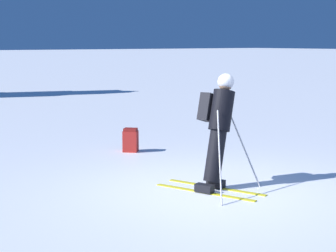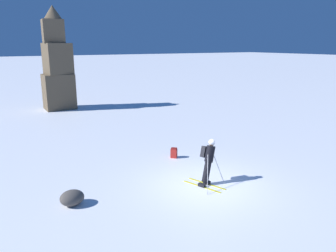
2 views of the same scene
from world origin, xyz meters
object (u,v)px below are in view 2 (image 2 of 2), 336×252
(exposed_boulder_0, at_px, (72,198))
(skier, at_px, (208,159))
(rock_pillar, at_px, (57,67))
(spare_backpack, at_px, (174,153))

(exposed_boulder_0, bearing_deg, skier, -9.91)
(rock_pillar, bearing_deg, spare_backpack, -83.20)
(rock_pillar, xyz_separation_m, exposed_boulder_0, (-3.71, -17.82, -3.25))
(rock_pillar, distance_m, exposed_boulder_0, 18.49)
(skier, height_order, exposed_boulder_0, skier)
(rock_pillar, relative_size, spare_backpack, 16.81)
(skier, distance_m, spare_backpack, 3.34)
(spare_backpack, distance_m, exposed_boulder_0, 6.03)
(spare_backpack, xyz_separation_m, exposed_boulder_0, (-5.56, -2.33, 0.02))
(exposed_boulder_0, bearing_deg, spare_backpack, 22.72)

